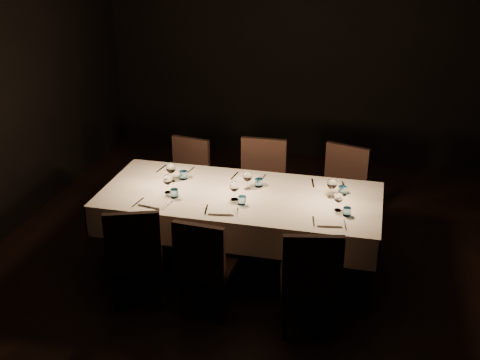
% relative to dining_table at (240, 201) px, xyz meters
% --- Properties ---
extents(room, '(5.01, 6.01, 3.01)m').
position_rel_dining_table_xyz_m(room, '(0.00, 0.00, 0.81)').
color(room, black).
rests_on(room, ground).
extents(dining_table, '(2.52, 1.12, 0.76)m').
position_rel_dining_table_xyz_m(dining_table, '(0.00, 0.00, 0.00)').
color(dining_table, black).
rests_on(dining_table, ground).
extents(chair_near_left, '(0.57, 0.57, 0.93)m').
position_rel_dining_table_xyz_m(chair_near_left, '(-0.71, -0.79, -0.17)').
color(chair_near_left, black).
rests_on(chair_near_left, ground).
extents(place_setting_near_left, '(0.33, 0.40, 0.18)m').
position_rel_dining_table_xyz_m(place_setting_near_left, '(-0.64, -0.22, 0.14)').
color(place_setting_near_left, silver).
rests_on(place_setting_near_left, dining_table).
extents(chair_near_center, '(0.46, 0.46, 0.90)m').
position_rel_dining_table_xyz_m(chair_near_center, '(-0.11, -0.78, -0.19)').
color(chair_near_center, black).
rests_on(chair_near_center, ground).
extents(place_setting_near_center, '(0.33, 0.40, 0.18)m').
position_rel_dining_table_xyz_m(place_setting_near_center, '(-0.02, -0.22, 0.14)').
color(place_setting_near_center, silver).
rests_on(place_setting_near_center, dining_table).
extents(chair_near_right, '(0.53, 0.53, 0.94)m').
position_rel_dining_table_xyz_m(chair_near_right, '(0.76, -0.83, -0.17)').
color(chair_near_right, black).
rests_on(chair_near_right, ground).
extents(place_setting_near_right, '(0.31, 0.39, 0.17)m').
position_rel_dining_table_xyz_m(place_setting_near_right, '(0.89, -0.22, 0.14)').
color(place_setting_near_right, silver).
rests_on(place_setting_near_right, dining_table).
extents(chair_far_left, '(0.50, 0.50, 0.89)m').
position_rel_dining_table_xyz_m(chair_far_left, '(-0.79, 0.86, -0.19)').
color(chair_far_left, black).
rests_on(chair_far_left, ground).
extents(place_setting_far_left, '(0.35, 0.41, 0.19)m').
position_rel_dining_table_xyz_m(place_setting_far_left, '(-0.69, 0.22, 0.15)').
color(place_setting_far_left, silver).
rests_on(place_setting_far_left, dining_table).
extents(chair_far_center, '(0.48, 0.48, 0.98)m').
position_rel_dining_table_xyz_m(chair_far_center, '(0.04, 0.78, -0.15)').
color(chair_far_center, black).
rests_on(chair_far_center, ground).
extents(place_setting_far_center, '(0.33, 0.40, 0.18)m').
position_rel_dining_table_xyz_m(place_setting_far_center, '(0.05, 0.22, 0.14)').
color(place_setting_far_center, silver).
rests_on(place_setting_far_center, dining_table).
extents(chair_far_right, '(0.57, 0.57, 0.95)m').
position_rel_dining_table_xyz_m(chair_far_right, '(0.85, 0.85, -0.16)').
color(chair_far_right, black).
rests_on(chair_far_right, ground).
extents(place_setting_far_right, '(0.35, 0.41, 0.19)m').
position_rel_dining_table_xyz_m(place_setting_far_right, '(0.81, 0.22, 0.15)').
color(place_setting_far_right, silver).
rests_on(place_setting_far_right, dining_table).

